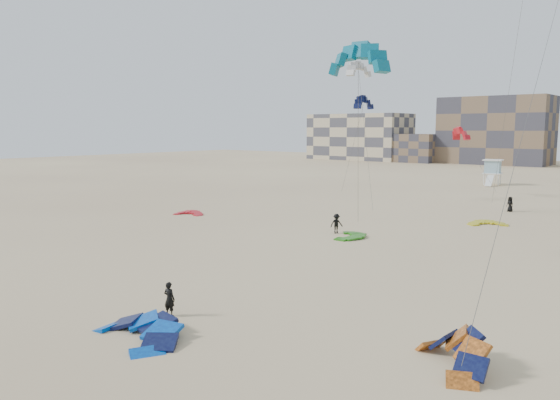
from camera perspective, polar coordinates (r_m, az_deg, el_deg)
The scene contains 17 objects.
ground at distance 27.80m, azimuth -7.18°, elevation -12.57°, with size 320.00×320.00×0.00m, color beige.
kite_ground_blue at distance 26.60m, azimuth -14.73°, elevation -13.71°, with size 5.05×5.13×1.38m, color blue, non-canonical shape.
kite_ground_orange at distance 23.93m, azimuth 17.54°, elevation -16.28°, with size 4.03×3.35×2.37m, color orange, non-canonical shape.
kite_ground_red at distance 61.66m, azimuth -9.49°, elevation -1.50°, with size 3.08×3.24×0.66m, color red, non-canonical shape.
kite_ground_green at distance 48.64m, azimuth 7.32°, elevation -3.86°, with size 3.63×3.85×0.44m, color #347E1A, non-canonical shape.
kite_ground_yellow at distance 58.19m, azimuth 20.86°, elevation -2.43°, with size 3.48×3.64×0.57m, color gold, non-canonical shape.
kitesurfer_main at distance 28.76m, azimuth -11.49°, elevation -10.10°, with size 0.65×0.43×1.79m, color black.
kitesurfer_c at distance 50.06m, azimuth 5.92°, elevation -2.47°, with size 1.16×0.67×1.80m, color black.
kitesurfer_e at distance 68.21m, azimuth 22.91°, elevation -0.40°, with size 0.85×0.55×1.74m, color black.
kite_fly_teal_a at distance 38.85m, azimuth 8.18°, elevation 14.09°, with size 8.02×12.23×14.62m.
kite_fly_grey at distance 61.78m, azimuth 8.22°, elevation 13.22°, with size 5.58×4.56×15.98m.
kite_fly_navy at distance 73.06m, azimuth 8.73°, elevation 9.91°, with size 4.83×3.55×12.89m.
kite_fly_red at distance 80.80m, azimuth 18.36°, elevation 6.48°, with size 8.17×4.94×9.09m.
lifeguard_tower_far at distance 99.84m, azimuth 21.31°, elevation 2.72°, with size 3.49×6.13×4.30m.
condo_west_a at distance 172.65m, azimuth 8.32°, elevation 6.55°, with size 30.00×15.00×14.00m, color #C3B28F.
condo_west_b at distance 159.61m, azimuth 21.59°, elevation 6.76°, with size 28.00×14.00×18.00m, color brown.
condo_fill_left at distance 161.50m, azimuth 14.05°, elevation 5.28°, with size 12.00×10.00×8.00m, color brown.
Camera 1 is at (19.04, -17.89, 9.49)m, focal length 35.00 mm.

